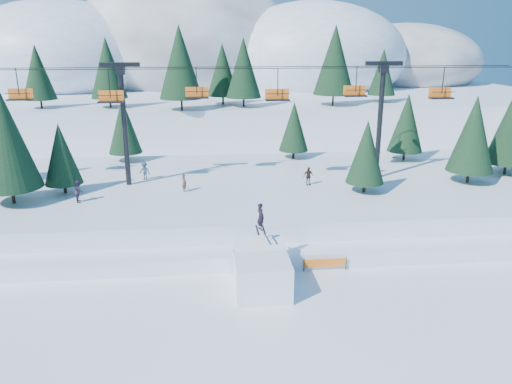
{
  "coord_description": "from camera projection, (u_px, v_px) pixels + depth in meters",
  "views": [
    {
      "loc": [
        -2.1,
        -24.37,
        14.61
      ],
      "look_at": [
        0.89,
        6.0,
        5.2
      ],
      "focal_mm": 35.0,
      "sensor_mm": 36.0,
      "label": 1
    }
  ],
  "objects": [
    {
      "name": "mid_shelf",
      "position": [
        233.0,
        195.0,
        44.43
      ],
      "size": [
        70.0,
        22.0,
        2.5
      ],
      "primitive_type": "cube",
      "color": "white",
      "rests_on": "ground"
    },
    {
      "name": "distant_skiers",
      "position": [
        201.0,
        177.0,
        42.53
      ],
      "size": [
        26.23,
        7.02,
        1.74
      ],
      "color": "#3B271C",
      "rests_on": "mid_shelf"
    },
    {
      "name": "mountain_ridge",
      "position": [
        190.0,
        66.0,
        94.09
      ],
      "size": [
        119.0,
        61.48,
        26.46
      ],
      "color": "white",
      "rests_on": "ground"
    },
    {
      "name": "ground",
      "position": [
        251.0,
        313.0,
        27.68
      ],
      "size": [
        160.0,
        160.0,
        0.0
      ],
      "primitive_type": "plane",
      "color": "white",
      "rests_on": "ground"
    },
    {
      "name": "banner_near",
      "position": [
        325.0,
        263.0,
        32.62
      ],
      "size": [
        2.86,
        0.06,
        0.9
      ],
      "color": "black",
      "rests_on": "ground"
    },
    {
      "name": "banner_far",
      "position": [
        365.0,
        250.0,
        34.69
      ],
      "size": [
        2.81,
        0.59,
        0.9
      ],
      "color": "black",
      "rests_on": "ground"
    },
    {
      "name": "jump_kicker",
      "position": [
        261.0,
        271.0,
        30.03
      ],
      "size": [
        3.24,
        4.42,
        5.02
      ],
      "color": "white",
      "rests_on": "ground"
    },
    {
      "name": "conifer_stand",
      "position": [
        253.0,
        133.0,
        43.39
      ],
      "size": [
        61.02,
        17.18,
        8.99
      ],
      "color": "black",
      "rests_on": "mid_shelf"
    },
    {
      "name": "chairlift",
      "position": [
        250.0,
        104.0,
        42.24
      ],
      "size": [
        46.0,
        3.21,
        10.28
      ],
      "color": "black",
      "rests_on": "mid_shelf"
    },
    {
      "name": "berm",
      "position": [
        241.0,
        247.0,
        35.13
      ],
      "size": [
        70.0,
        6.0,
        1.1
      ],
      "primitive_type": "cube",
      "color": "white",
      "rests_on": "ground"
    }
  ]
}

